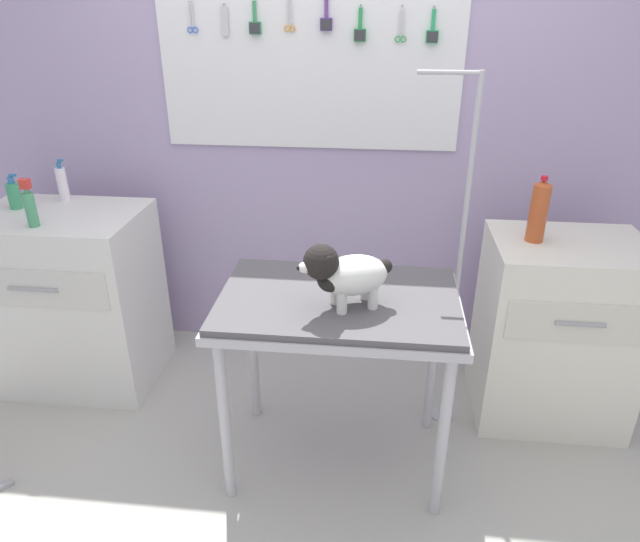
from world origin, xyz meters
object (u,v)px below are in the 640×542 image
at_px(dog, 344,273).
at_px(counter_left, 73,299).
at_px(cabinet_right, 555,331).
at_px(grooming_arm, 456,279).
at_px(pump_bottle_white, 14,195).
at_px(grooming_table, 338,316).
at_px(soda_bottle, 539,211).

relative_size(dog, counter_left, 0.38).
bearing_deg(cabinet_right, grooming_arm, -166.52).
relative_size(dog, pump_bottle_white, 2.05).
relative_size(grooming_arm, cabinet_right, 1.80).
bearing_deg(cabinet_right, grooming_table, -155.32).
bearing_deg(grooming_table, soda_bottle, 29.32).
bearing_deg(cabinet_right, soda_bottle, 177.55).
relative_size(cabinet_right, soda_bottle, 3.09).
distance_m(dog, pump_bottle_white, 1.78).
xyz_separation_m(grooming_arm, counter_left, (-1.91, 0.15, -0.29)).
distance_m(grooming_arm, soda_bottle, 0.46).
bearing_deg(counter_left, dog, -21.59).
xyz_separation_m(dog, soda_bottle, (0.80, 0.55, 0.08)).
relative_size(grooming_arm, counter_left, 1.75).
distance_m(grooming_table, soda_bottle, 1.00).
relative_size(pump_bottle_white, soda_bottle, 0.59).
distance_m(dog, soda_bottle, 0.97).
distance_m(grooming_arm, cabinet_right, 0.60).
relative_size(dog, soda_bottle, 1.21).
height_order(cabinet_right, pump_bottle_white, pump_bottle_white).
bearing_deg(cabinet_right, pump_bottle_white, 178.13).
height_order(grooming_table, counter_left, counter_left).
height_order(grooming_table, soda_bottle, soda_bottle).
bearing_deg(grooming_table, counter_left, 160.97).
bearing_deg(soda_bottle, counter_left, 179.41).
relative_size(grooming_table, grooming_arm, 0.59).
xyz_separation_m(dog, counter_left, (-1.44, 0.57, -0.50)).
bearing_deg(dog, counter_left, 158.41).
height_order(grooming_table, cabinet_right, cabinet_right).
bearing_deg(dog, pump_bottle_white, 159.43).
height_order(counter_left, cabinet_right, counter_left).
xyz_separation_m(grooming_table, cabinet_right, (1.00, 0.46, -0.28)).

